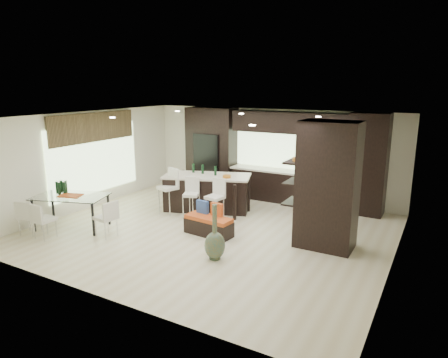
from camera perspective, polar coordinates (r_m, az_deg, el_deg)
The scene contains 22 objects.
ground at distance 9.62m, azimuth -1.76°, elevation -7.40°, with size 8.00×8.00×0.00m, color beige.
back_wall at distance 12.30m, azimuth 6.64°, elevation 3.65°, with size 8.00×0.02×2.70m, color white.
left_wall at distance 11.77m, azimuth -18.77°, elevation 2.57°, with size 0.02×7.00×2.70m, color white.
right_wall at distance 8.00m, azimuth 23.57°, elevation -2.74°, with size 0.02×7.00×2.70m, color white.
ceiling at distance 9.02m, azimuth -1.89°, elevation 8.83°, with size 8.00×7.00×0.02m, color white.
window_left at distance 11.87m, azimuth -17.93°, elevation 2.73°, with size 0.04×3.20×1.90m, color #B2D199.
window_back at distance 12.02m, azimuth 9.24°, elevation 4.30°, with size 3.40×0.04×1.20m, color #B2D199.
stone_accent at distance 11.72m, azimuth -18.14°, elevation 7.04°, with size 0.08×3.00×0.80m, color brown.
ceiling_spots at distance 9.24m, azimuth -1.08°, elevation 8.82°, with size 4.00×3.00×0.02m, color white.
back_cabinetry at distance 11.82m, azimuth 8.26°, elevation 3.20°, with size 6.80×0.68×2.70m, color black.
refrigerator at distance 12.89m, azimuth -1.88°, elevation 2.37°, with size 0.90×0.68×1.90m, color black.
partition_column at distance 8.61m, azimuth 14.60°, elevation -0.95°, with size 1.20×0.80×2.70m, color black.
kitchen_island at distance 11.08m, azimuth -2.42°, elevation -1.92°, with size 2.36×1.01×0.98m, color black.
stool_left at distance 10.82m, azimuth -7.99°, elevation -2.39°, with size 0.44×0.44×0.99m, color silver.
stool_mid at distance 10.46m, azimuth -4.71°, elevation -3.25°, with size 0.38×0.38×0.86m, color silver.
stool_right at distance 10.07m, azimuth -1.31°, elevation -3.75°, with size 0.40×0.40×0.89m, color silver.
bench at distance 9.31m, azimuth -2.20°, elevation -6.68°, with size 1.15×0.44×0.44m, color black.
floor_vase at distance 7.96m, azimuth -1.33°, elevation -7.58°, with size 0.42×0.42×1.14m, color #435039, non-canonical shape.
dining_table at distance 10.36m, azimuth -20.91°, elevation -4.42°, with size 1.68×0.95×0.81m, color white.
chair_near at distance 9.92m, azimuth -24.26°, elevation -5.61°, with size 0.42×0.42×0.77m, color silver.
chair_far at distance 10.34m, azimuth -26.01°, elevation -5.07°, with size 0.41×0.41×0.77m, color silver.
chair_end at distance 9.55m, azimuth -16.49°, elevation -5.64°, with size 0.43×0.43×0.79m, color silver.
Camera 1 is at (4.66, -7.69, 3.43)m, focal length 32.00 mm.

